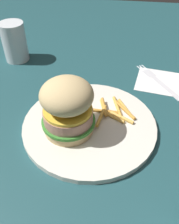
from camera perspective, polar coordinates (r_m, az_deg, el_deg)
name	(u,v)px	position (r m, az deg, el deg)	size (l,w,h in m)	color
ground_plane	(79,119)	(0.53, -2.41, -1.55)	(1.60, 1.60, 0.00)	#1E474C
plate	(90,125)	(0.51, 0.00, -3.02)	(0.27, 0.27, 0.01)	silver
sandwich	(67,107)	(0.46, -5.14, 1.20)	(0.10, 0.10, 0.11)	tan
fries_pile	(113,111)	(0.53, 5.39, 0.25)	(0.11, 0.10, 0.01)	gold
napkin	(158,81)	(0.66, 15.70, 6.91)	(0.11, 0.11, 0.00)	white
fork	(158,80)	(0.66, 15.66, 7.16)	(0.11, 0.15, 0.00)	silver
drink_glass	(15,44)	(0.75, -16.97, 14.93)	(0.07, 0.07, 0.11)	silver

